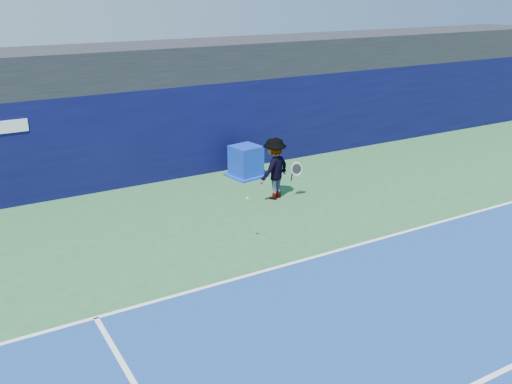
# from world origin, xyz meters

# --- Properties ---
(ground) EXTENTS (80.00, 80.00, 0.00)m
(ground) POSITION_xyz_m (0.00, 0.00, 0.00)
(ground) COLOR #2B6134
(ground) RESTS_ON ground
(baseline) EXTENTS (24.00, 0.10, 0.01)m
(baseline) POSITION_xyz_m (0.00, 3.00, 0.01)
(baseline) COLOR white
(baseline) RESTS_ON ground
(service_line) EXTENTS (24.00, 0.10, 0.01)m
(service_line) POSITION_xyz_m (0.00, -2.00, 0.01)
(service_line) COLOR white
(service_line) RESTS_ON ground
(stadium_band) EXTENTS (36.00, 3.00, 1.20)m
(stadium_band) POSITION_xyz_m (0.00, 11.50, 3.60)
(stadium_band) COLOR black
(stadium_band) RESTS_ON back_wall_assembly
(back_wall_assembly) EXTENTS (36.00, 1.03, 3.00)m
(back_wall_assembly) POSITION_xyz_m (-0.00, 10.50, 1.50)
(back_wall_assembly) COLOR #090A36
(back_wall_assembly) RESTS_ON ground
(equipment_cart) EXTENTS (1.24, 1.24, 1.04)m
(equipment_cart) POSITION_xyz_m (1.73, 9.09, 0.48)
(equipment_cart) COLOR #0C2BA9
(equipment_cart) RESTS_ON ground
(tennis_player) EXTENTS (1.44, 1.08, 1.85)m
(tennis_player) POSITION_xyz_m (1.45, 6.85, 0.92)
(tennis_player) COLOR white
(tennis_player) RESTS_ON ground
(tennis_ball) EXTENTS (0.08, 0.08, 0.08)m
(tennis_ball) POSITION_xyz_m (-0.82, 4.46, 1.20)
(tennis_ball) COLOR #B2DC18
(tennis_ball) RESTS_ON ground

